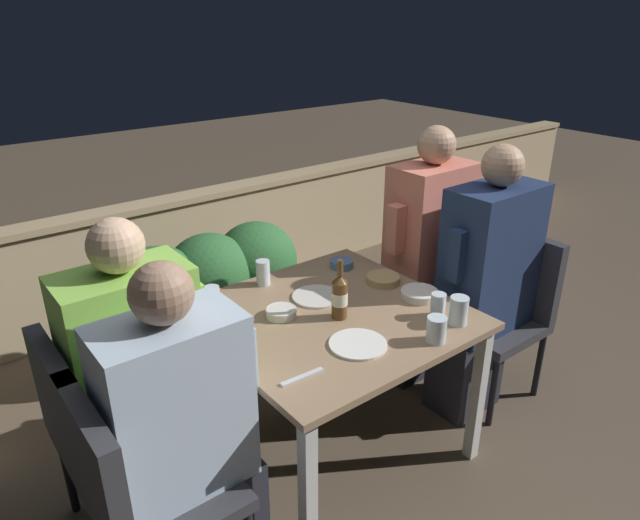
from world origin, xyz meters
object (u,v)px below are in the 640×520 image
at_px(chair_left_near, 133,485).
at_px(person_blue_shirt, 188,433).
at_px(person_navy_jumper, 484,284).
at_px(beer_bottle, 340,296).
at_px(person_green_blouse, 145,378).
at_px(person_coral_top, 424,257).
at_px(chair_right_far, 446,277).
at_px(chair_right_near, 504,301).
at_px(chair_left_far, 96,425).

distance_m(chair_left_near, person_blue_shirt, 0.22).
relative_size(chair_left_near, person_navy_jumper, 0.64).
relative_size(chair_left_near, person_blue_shirt, 0.70).
bearing_deg(person_blue_shirt, beer_bottle, 11.76).
bearing_deg(person_green_blouse, person_coral_top, 1.82).
bearing_deg(person_navy_jumper, chair_right_far, 63.79).
relative_size(person_green_blouse, person_coral_top, 0.92).
bearing_deg(beer_bottle, chair_right_far, 13.97).
height_order(person_green_blouse, person_coral_top, person_coral_top).
xyz_separation_m(chair_left_near, person_green_blouse, (0.20, 0.35, 0.12)).
bearing_deg(person_blue_shirt, chair_right_near, 0.91).
bearing_deg(chair_right_near, person_navy_jumper, 180.00).
relative_size(person_green_blouse, chair_right_near, 1.47).
xyz_separation_m(person_navy_jumper, person_coral_top, (-0.01, 0.38, 0.02)).
xyz_separation_m(chair_left_far, beer_bottle, (0.97, -0.19, 0.29)).
height_order(chair_left_far, person_coral_top, person_coral_top).
bearing_deg(chair_left_far, chair_right_near, -9.46).
distance_m(chair_left_near, person_green_blouse, 0.42).
distance_m(person_blue_shirt, person_coral_top, 1.60).
height_order(chair_right_far, beer_bottle, beer_bottle).
xyz_separation_m(person_coral_top, beer_bottle, (-0.78, -0.24, 0.12)).
height_order(chair_right_near, person_coral_top, person_coral_top).
relative_size(person_blue_shirt, chair_right_far, 1.43).
bearing_deg(chair_right_near, chair_left_far, 170.54).
xyz_separation_m(person_blue_shirt, chair_right_far, (1.75, 0.40, -0.10)).
bearing_deg(person_coral_top, chair_left_far, -178.38).
bearing_deg(person_coral_top, chair_right_near, -61.10).
distance_m(person_coral_top, beer_bottle, 0.83).
xyz_separation_m(chair_left_near, person_navy_jumper, (1.76, 0.03, 0.16)).
bearing_deg(chair_left_far, person_blue_shirt, -60.62).
xyz_separation_m(person_green_blouse, person_navy_jumper, (1.56, -0.33, 0.04)).
bearing_deg(beer_bottle, chair_left_far, 168.73).
height_order(person_navy_jumper, beer_bottle, person_navy_jumper).
height_order(person_blue_shirt, person_navy_jumper, person_navy_jumper).
bearing_deg(beer_bottle, person_coral_top, 17.29).
height_order(person_blue_shirt, chair_right_near, person_blue_shirt).
xyz_separation_m(person_blue_shirt, person_navy_jumper, (1.56, 0.03, 0.06)).
relative_size(person_green_blouse, beer_bottle, 4.85).
xyz_separation_m(chair_left_far, person_navy_jumper, (1.76, -0.33, 0.16)).
bearing_deg(chair_right_far, chair_right_near, -88.24).
height_order(chair_left_far, person_green_blouse, person_green_blouse).
height_order(chair_right_near, chair_right_far, same).
bearing_deg(person_navy_jumper, chair_left_near, -179.09).
bearing_deg(chair_left_near, chair_right_near, 0.81).
distance_m(chair_left_near, person_navy_jumper, 1.77).
bearing_deg(chair_left_near, chair_left_far, 89.93).
xyz_separation_m(chair_right_near, chair_right_far, (-0.01, 0.38, 0.00)).
bearing_deg(chair_left_far, person_navy_jumper, -10.49).
bearing_deg(person_navy_jumper, person_coral_top, 91.66).
height_order(chair_left_near, beer_bottle, beer_bottle).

